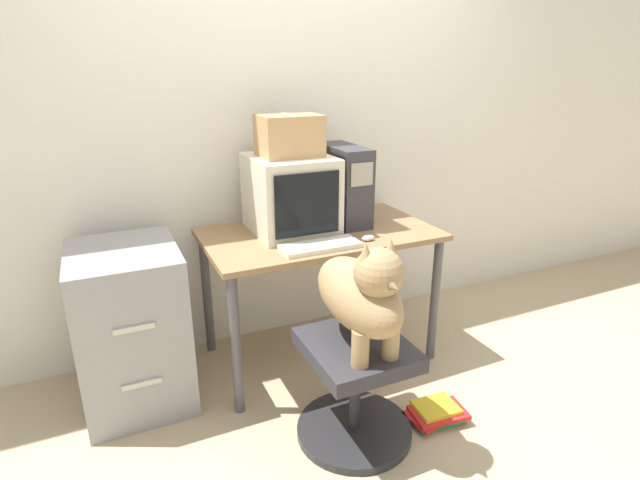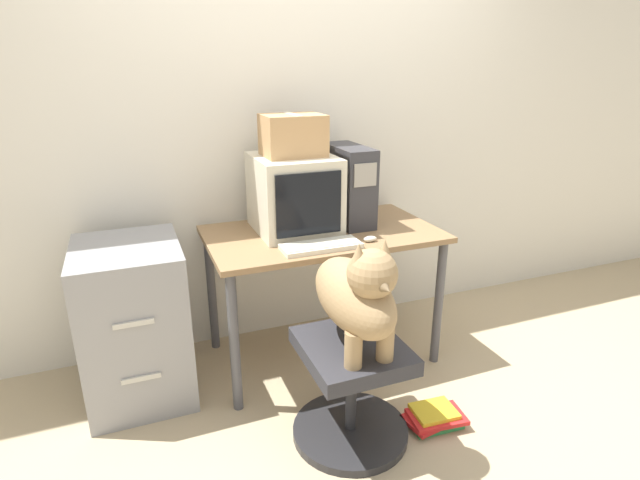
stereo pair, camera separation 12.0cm
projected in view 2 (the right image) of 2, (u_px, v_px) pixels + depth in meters
name	position (u px, v px, depth m)	size (l,w,h in m)	color
ground_plane	(347.00, 387.00, 2.68)	(12.00, 12.00, 0.00)	tan
wall_back	(296.00, 125.00, 2.93)	(8.00, 0.05, 2.60)	silver
desk	(322.00, 248.00, 2.77)	(1.26, 0.72, 0.77)	olive
crt_monitor	(294.00, 194.00, 2.69)	(0.42, 0.47, 0.41)	beige
pc_tower	(348.00, 185.00, 2.83)	(0.17, 0.42, 0.44)	#333338
keyboard	(321.00, 246.00, 2.48)	(0.40, 0.16, 0.03)	beige
computer_mouse	(370.00, 239.00, 2.57)	(0.07, 0.04, 0.03)	beige
office_chair	(351.00, 387.00, 2.25)	(0.54, 0.54, 0.49)	#262628
dog	(357.00, 294.00, 2.06)	(0.26, 0.59, 0.52)	#9E7F56
filing_cabinet	(135.00, 322.00, 2.52)	(0.50, 0.60, 0.82)	gray
cardboard_box	(293.00, 135.00, 2.59)	(0.31, 0.25, 0.21)	tan
book_stack_floor	(434.00, 417.00, 2.40)	(0.29, 0.23, 0.08)	#2D8C47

